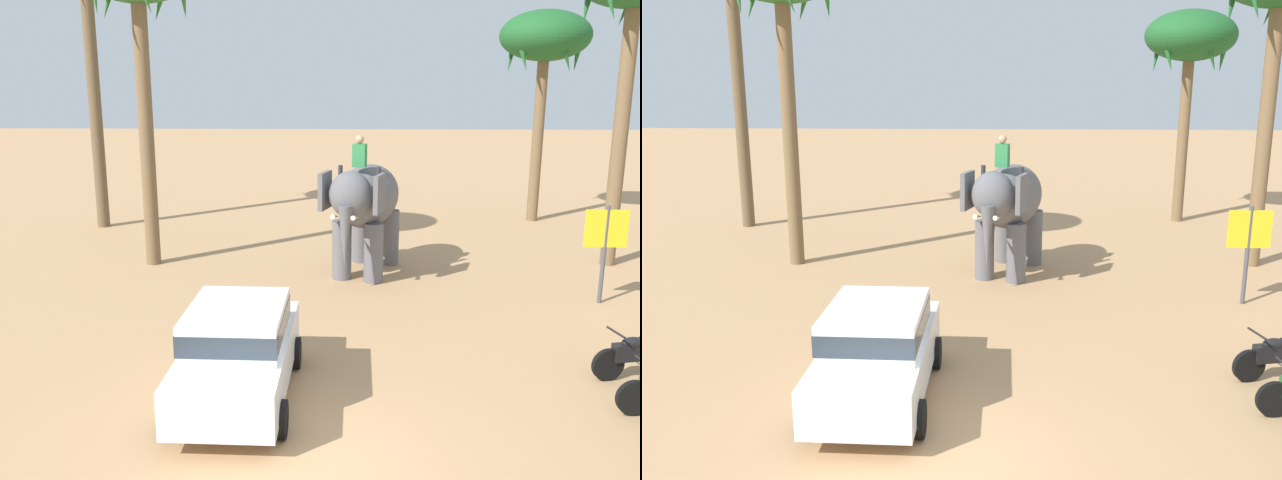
{
  "view_description": "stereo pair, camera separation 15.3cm",
  "coord_description": "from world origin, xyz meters",
  "views": [
    {
      "loc": [
        0.64,
        -8.74,
        5.43
      ],
      "look_at": [
        0.12,
        6.91,
        1.6
      ],
      "focal_mm": 38.38,
      "sensor_mm": 36.0,
      "label": 1
    },
    {
      "loc": [
        0.79,
        -8.74,
        5.43
      ],
      "look_at": [
        0.12,
        6.91,
        1.6
      ],
      "focal_mm": 38.38,
      "sensor_mm": 36.0,
      "label": 2
    }
  ],
  "objects": [
    {
      "name": "ground_plane",
      "position": [
        0.0,
        0.0,
        0.0
      ],
      "size": [
        120.0,
        120.0,
        0.0
      ],
      "primitive_type": "plane",
      "color": "tan"
    },
    {
      "name": "car_sedan_foreground",
      "position": [
        -1.1,
        1.96,
        0.93
      ],
      "size": [
        1.94,
        4.13,
        1.7
      ],
      "color": "white",
      "rests_on": "ground"
    },
    {
      "name": "elephant_with_mahout",
      "position": [
        1.25,
        9.6,
        1.99
      ],
      "size": [
        2.54,
        4.02,
        3.88
      ],
      "color": "slate",
      "rests_on": "ground"
    },
    {
      "name": "motorcycle_far_in_row",
      "position": [
        6.05,
        3.01,
        0.46
      ],
      "size": [
        1.78,
        0.61,
        0.94
      ],
      "color": "black",
      "rests_on": "ground"
    },
    {
      "name": "palm_tree_far_back",
      "position": [
        7.82,
        16.88,
        6.53
      ],
      "size": [
        3.2,
        3.2,
        7.64
      ],
      "color": "brown",
      "rests_on": "ground"
    },
    {
      "name": "signboard_yellow",
      "position": [
        6.9,
        7.26,
        1.69
      ],
      "size": [
        1.0,
        0.1,
        2.4
      ],
      "color": "#4C4C51",
      "rests_on": "ground"
    }
  ]
}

